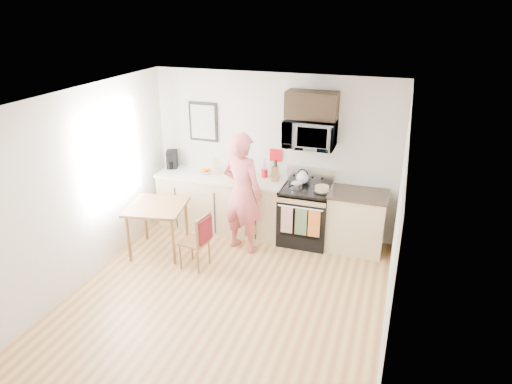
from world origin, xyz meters
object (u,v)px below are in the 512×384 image
(person, at_px, (242,193))
(chair, at_px, (201,235))
(microwave, at_px, (310,134))
(range, at_px, (305,216))
(dining_table, at_px, (157,211))
(cake, at_px, (322,189))

(person, distance_m, chair, 0.91)
(microwave, bearing_deg, range, -89.94)
(person, height_order, dining_table, person)
(range, distance_m, chair, 1.76)
(range, relative_size, chair, 1.38)
(microwave, height_order, chair, microwave)
(cake, bearing_deg, range, 165.74)
(microwave, height_order, person, microwave)
(range, bearing_deg, person, -148.47)
(dining_table, bearing_deg, chair, -16.90)
(person, relative_size, cake, 7.20)
(person, relative_size, chair, 2.23)
(microwave, distance_m, cake, 0.85)
(microwave, height_order, dining_table, microwave)
(chair, height_order, cake, cake)
(range, height_order, chair, range)
(dining_table, relative_size, cake, 3.21)
(range, distance_m, cake, 0.59)
(microwave, xyz_separation_m, person, (-0.86, -0.63, -0.82))
(person, xyz_separation_m, cake, (1.11, 0.46, 0.03))
(range, bearing_deg, cake, -14.26)
(range, distance_m, person, 1.12)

